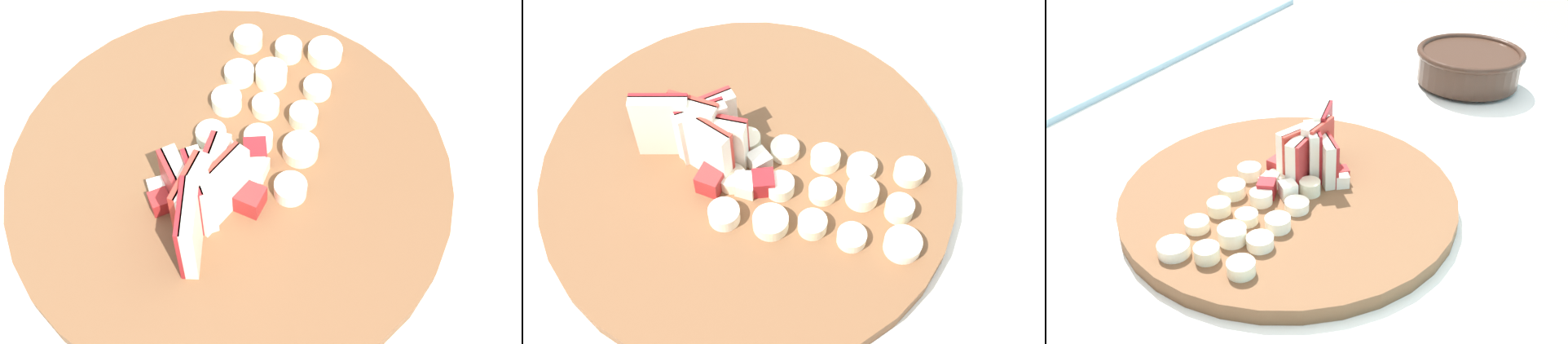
{
  "view_description": "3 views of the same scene",
  "coord_description": "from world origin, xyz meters",
  "views": [
    {
      "loc": [
        -0.23,
        -0.12,
        1.45
      ],
      "look_at": [
        0.06,
        -0.02,
        0.96
      ],
      "focal_mm": 51.5,
      "sensor_mm": 36.0,
      "label": 1
    },
    {
      "loc": [
        0.18,
        -0.31,
        1.44
      ],
      "look_at": [
        0.09,
        0.01,
        0.96
      ],
      "focal_mm": 48.55,
      "sensor_mm": 36.0,
      "label": 2
    },
    {
      "loc": [
        0.52,
        0.28,
        1.3
      ],
      "look_at": [
        0.02,
        0.01,
        0.95
      ],
      "focal_mm": 41.4,
      "sensor_mm": 36.0,
      "label": 3
    }
  ],
  "objects": [
    {
      "name": "banana_slice_rows",
      "position": [
        0.13,
        -0.0,
        0.96
      ],
      "size": [
        0.17,
        0.11,
        0.02
      ],
      "color": "white",
      "rests_on": "cutting_board"
    },
    {
      "name": "cutting_board",
      "position": [
        0.06,
        0.01,
        0.94
      ],
      "size": [
        0.35,
        0.35,
        0.02
      ],
      "primitive_type": "cylinder",
      "color": "brown",
      "rests_on": "tiled_countertop"
    },
    {
      "name": "tile_backsplash",
      "position": [
        0.0,
        0.42,
        0.65
      ],
      "size": [
        2.4,
        0.04,
        1.3
      ],
      "primitive_type": "cube",
      "color": "#5BA3C1",
      "rests_on": "ground"
    },
    {
      "name": "apple_wedge_fan",
      "position": [
        0.02,
        0.01,
        0.98
      ],
      "size": [
        0.1,
        0.07,
        0.07
      ],
      "color": "#B22D23",
      "rests_on": "cutting_board"
    },
    {
      "name": "apple_dice_pile",
      "position": [
        0.05,
        0.0,
        0.96
      ],
      "size": [
        0.09,
        0.09,
        0.02
      ],
      "color": "white",
      "rests_on": "cutting_board"
    }
  ]
}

